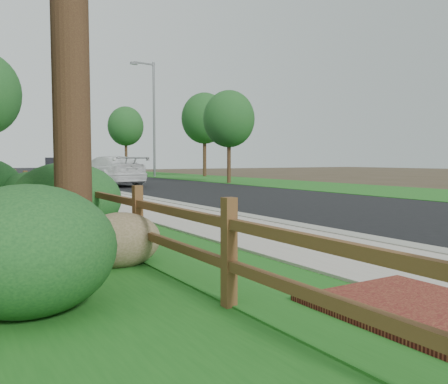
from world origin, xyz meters
TOP-DOWN VIEW (x-y plane):
  - road at (4.60, 35.00)m, footprint 8.00×90.00m
  - curb at (0.40, 35.00)m, footprint 0.40×90.00m
  - wet_gutter at (0.75, 35.00)m, footprint 0.50×90.00m
  - sidewalk at (-0.90, 35.00)m, footprint 2.20×90.00m
  - verge_far at (11.50, 35.00)m, footprint 6.00×90.00m
  - ranch_fence at (-3.60, 6.40)m, footprint 0.12×16.92m
  - white_suv at (2.00, 21.72)m, footprint 3.02×5.77m
  - dark_car_mid at (7.20, 34.50)m, footprint 2.10×4.65m
  - dark_car_far at (2.78, 38.66)m, footprint 2.44×4.98m
  - streetlight at (9.01, 32.29)m, footprint 2.12×0.45m
  - boulder at (-3.90, 2.69)m, footprint 1.35×1.18m
  - shrub_a at (-5.27, 1.28)m, footprint 2.01×2.01m
  - shrub_b at (-3.90, 5.65)m, footprint 2.14×2.14m
  - shrub_c at (-3.90, 9.55)m, footprint 1.85×1.85m
  - tree_near_right at (9.00, 20.62)m, footprint 3.07×3.07m
  - tree_mid_right at (13.00, 30.83)m, footprint 3.79×3.79m
  - tree_far_right at (11.90, 46.59)m, footprint 3.89×3.89m

SIDE VIEW (x-z plane):
  - road at x=4.60m, z-range 0.00..0.02m
  - verge_far at x=11.50m, z-range 0.00..0.04m
  - wet_gutter at x=0.75m, z-range 0.02..0.02m
  - sidewalk at x=-0.90m, z-range 0.00..0.10m
  - curb at x=0.40m, z-range 0.00..0.12m
  - boulder at x=-3.90m, z-range 0.00..0.75m
  - shrub_c at x=-3.90m, z-range 0.00..1.14m
  - shrub_a at x=-5.27m, z-range 0.00..1.23m
  - ranch_fence at x=-3.60m, z-range 0.07..1.17m
  - shrub_b at x=-3.90m, z-range 0.00..1.40m
  - dark_car_mid at x=7.20m, z-range 0.02..1.57m
  - dark_car_far at x=2.78m, z-range 0.02..1.59m
  - white_suv at x=2.00m, z-range 0.02..1.62m
  - tree_near_right at x=9.00m, z-range 1.06..6.59m
  - tree_mid_right at x=13.00m, z-range 1.34..8.22m
  - tree_far_right at x=11.90m, z-range 1.43..8.60m
  - streetlight at x=9.01m, z-range 0.61..9.78m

